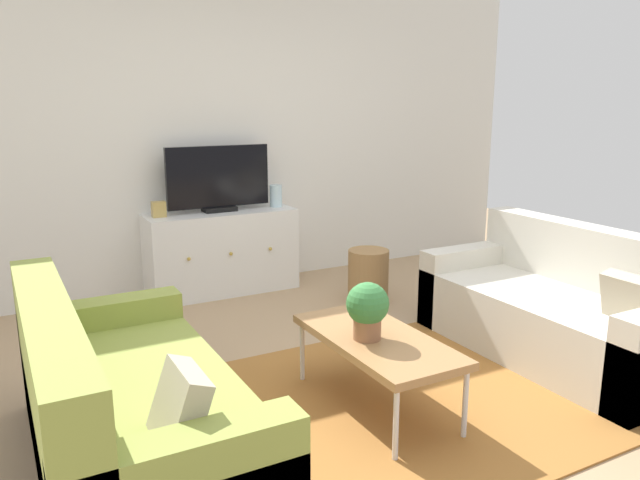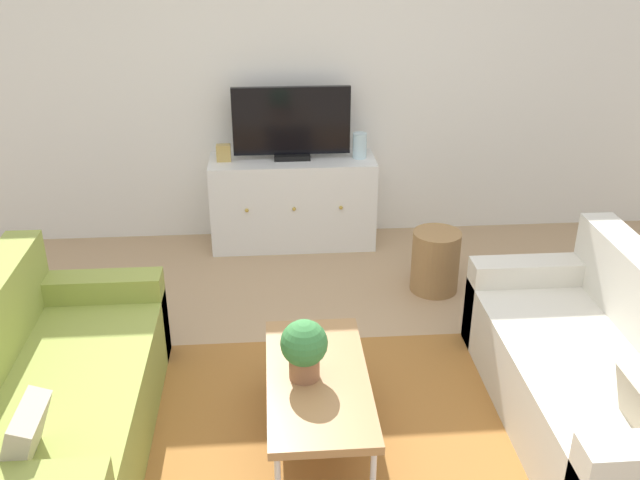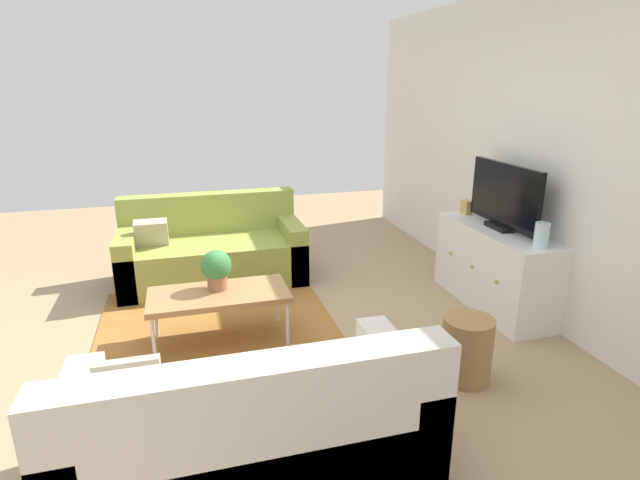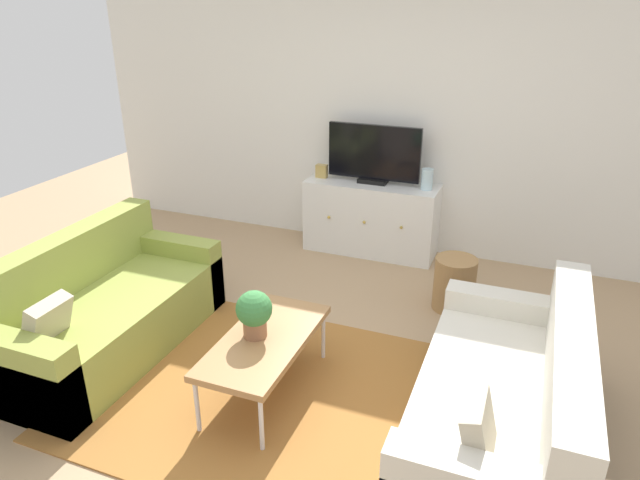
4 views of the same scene
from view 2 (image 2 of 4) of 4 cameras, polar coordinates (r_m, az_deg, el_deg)
The scene contains 12 objects.
ground_plane at distance 3.88m, azimuth 0.73°, elevation -14.70°, with size 10.00×10.00×0.00m, color tan.
wall_back at distance 5.64m, azimuth -1.51°, elevation 13.57°, with size 6.40×0.12×2.70m, color silver.
area_rug at distance 3.77m, azimuth 0.94°, elevation -16.09°, with size 2.50×1.90×0.01m, color #9E662D.
couch_left_side at distance 3.80m, azimuth -21.78°, elevation -12.47°, with size 0.86×1.77×0.84m.
couch_right_side at distance 4.00m, azimuth 22.24°, elevation -10.48°, with size 0.86×1.77×0.84m.
coffee_table at distance 3.53m, azimuth -0.19°, elevation -11.40°, with size 0.50×1.05×0.42m.
potted_plant at distance 3.41m, azimuth -1.30°, elevation -8.69°, with size 0.23×0.23×0.31m.
tv_console at distance 5.65m, azimuth -2.21°, elevation 3.10°, with size 1.30×0.47×0.72m.
flat_screen_tv at distance 5.46m, azimuth -2.33°, elevation 9.40°, with size 0.90×0.16×0.56m.
glass_vase at distance 5.54m, azimuth 3.24°, elevation 7.66°, with size 0.11×0.11×0.20m, color silver.
mantel_clock at distance 5.51m, azimuth -7.82°, elevation 7.01°, with size 0.11×0.07×0.13m, color tan.
wicker_basket at distance 5.06m, azimuth 9.33°, elevation -1.71°, with size 0.34×0.34×0.45m, color #9E7547.
Camera 2 is at (-0.27, -2.96, 2.50)m, focal length 39.49 mm.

